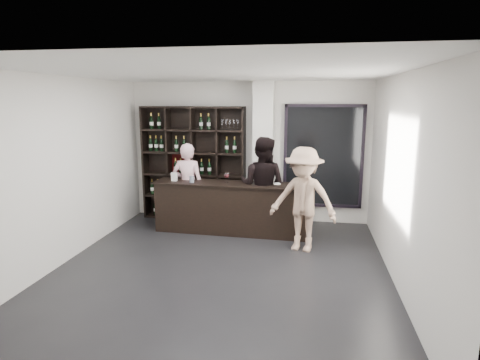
% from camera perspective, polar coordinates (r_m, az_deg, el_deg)
% --- Properties ---
extents(floor, '(5.00, 5.50, 0.01)m').
position_cam_1_polar(floor, '(6.24, -2.72, -12.66)').
color(floor, black).
rests_on(floor, ground).
extents(wine_shelf, '(2.20, 0.35, 2.40)m').
position_cam_1_polar(wine_shelf, '(8.58, -6.62, 2.34)').
color(wine_shelf, black).
rests_on(wine_shelf, floor).
extents(structural_column, '(0.40, 0.40, 2.90)m').
position_cam_1_polar(structural_column, '(8.16, 3.34, 3.70)').
color(structural_column, silver).
rests_on(structural_column, floor).
extents(glass_panel, '(1.60, 0.08, 2.10)m').
position_cam_1_polar(glass_panel, '(8.34, 11.75, 3.30)').
color(glass_panel, black).
rests_on(glass_panel, floor).
extents(tasting_counter, '(2.98, 0.62, 0.98)m').
position_cam_1_polar(tasting_counter, '(7.73, -1.30, -3.97)').
color(tasting_counter, black).
rests_on(tasting_counter, floor).
extents(taster_pink, '(0.62, 0.41, 1.70)m').
position_cam_1_polar(taster_pink, '(8.06, -7.41, -0.78)').
color(taster_pink, beige).
rests_on(taster_pink, floor).
extents(taster_black, '(1.03, 0.88, 1.86)m').
position_cam_1_polar(taster_black, '(7.63, 3.19, -0.80)').
color(taster_black, black).
rests_on(taster_black, floor).
extents(customer, '(1.28, 0.94, 1.77)m').
position_cam_1_polar(customer, '(6.82, 8.96, -2.77)').
color(customer, '#A07F6A').
rests_on(customer, floor).
extents(wine_glass, '(0.12, 0.12, 0.22)m').
position_cam_1_polar(wine_glass, '(7.63, -1.89, 0.45)').
color(wine_glass, white).
rests_on(wine_glass, tasting_counter).
extents(spit_cup, '(0.12, 0.12, 0.12)m').
position_cam_1_polar(spit_cup, '(7.70, -6.88, 0.10)').
color(spit_cup, '#AEBED6').
rests_on(spit_cup, tasting_counter).
extents(napkin_stack, '(0.15, 0.15, 0.02)m').
position_cam_1_polar(napkin_stack, '(7.53, 5.24, -0.52)').
color(napkin_stack, white).
rests_on(napkin_stack, tasting_counter).
extents(card_stand, '(0.12, 0.07, 0.16)m').
position_cam_1_polar(card_stand, '(7.89, -9.35, 0.45)').
color(card_stand, white).
rests_on(card_stand, tasting_counter).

